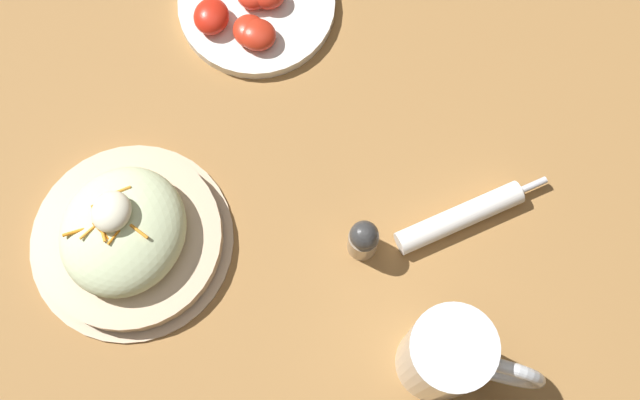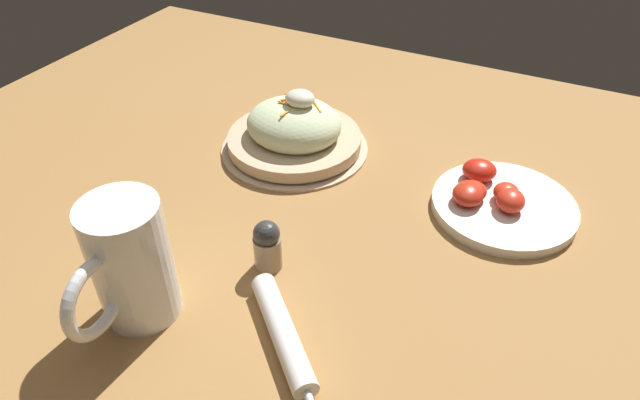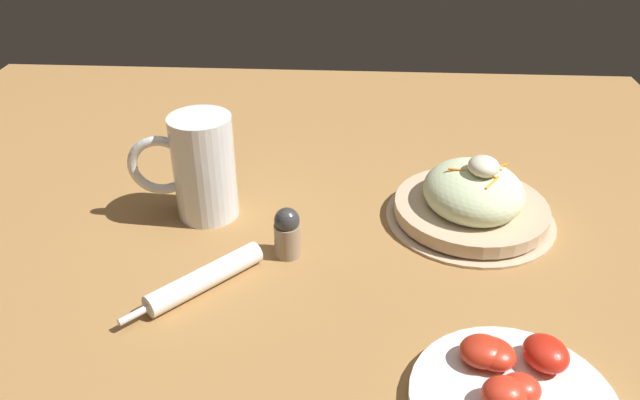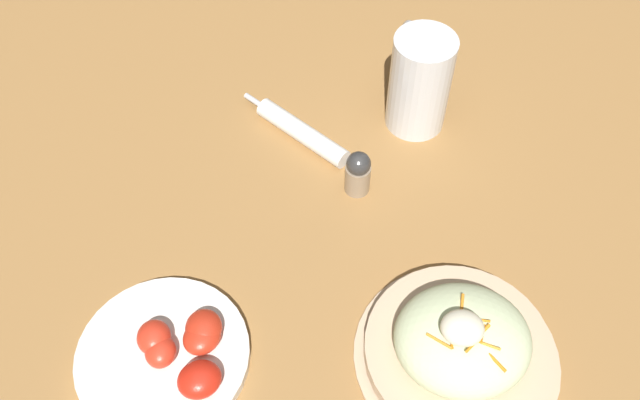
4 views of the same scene
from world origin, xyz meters
The scene contains 6 objects.
ground_plane centered at (0.00, 0.00, 0.00)m, with size 1.43×1.43×0.00m, color #9E703D.
salad_plate centered at (-0.10, 0.27, 0.03)m, with size 0.24×0.24×0.10m.
beer_mug centered at (-0.10, -0.11, 0.07)m, with size 0.09×0.15×0.15m.
napkin_roll centered at (0.07, -0.07, 0.01)m, with size 0.15×0.14×0.03m.
tomato_plate centered at (0.22, 0.26, 0.01)m, with size 0.20×0.20×0.04m.
salt_shaker centered at (-0.01, 0.02, 0.03)m, with size 0.03×0.03×0.07m.
Camera 3 is at (0.64, 0.10, 0.48)m, focal length 34.66 mm.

